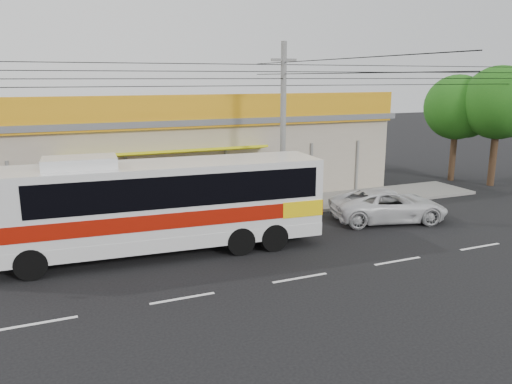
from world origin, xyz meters
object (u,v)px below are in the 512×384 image
at_px(utility_pole, 284,74).
at_px(tree_near, 501,105).
at_px(motorbike_dark, 42,218).
at_px(tree_far, 459,110).
at_px(white_car, 389,205).
at_px(coach_bus, 162,201).

xyz_separation_m(utility_pole, tree_near, (15.19, 1.47, -1.77)).
relative_size(motorbike_dark, tree_far, 0.23).
bearing_deg(white_car, tree_far, -43.95).
xyz_separation_m(tree_near, tree_far, (-1.08, 2.19, -0.35)).
height_order(motorbike_dark, tree_far, tree_far).
bearing_deg(tree_near, utility_pole, -174.47).
bearing_deg(tree_far, utility_pole, -165.47).
relative_size(coach_bus, motorbike_dark, 8.20).
xyz_separation_m(white_car, tree_far, (9.80, 6.04, 3.79)).
height_order(coach_bus, tree_near, tree_near).
height_order(utility_pole, tree_far, utility_pole).
distance_m(utility_pole, tree_near, 15.36).
height_order(coach_bus, white_car, coach_bus).
distance_m(motorbike_dark, tree_far, 24.93).
distance_m(white_car, utility_pole, 7.69).
bearing_deg(tree_near, coach_bus, -169.29).
bearing_deg(coach_bus, white_car, 4.99).
distance_m(utility_pole, tree_far, 14.72).
bearing_deg(coach_bus, tree_far, 20.94).
height_order(coach_bus, tree_far, tree_far).
height_order(coach_bus, motorbike_dark, coach_bus).
relative_size(utility_pole, tree_near, 4.71).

